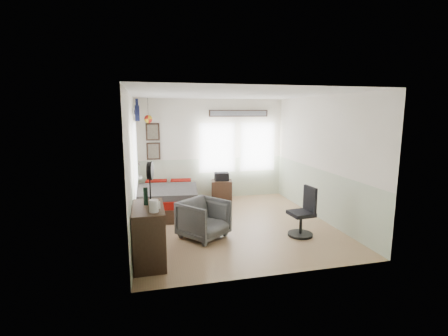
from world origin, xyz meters
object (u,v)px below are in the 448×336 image
Objects in this scene: nightstand at (222,190)px; task_chair at (303,216)px; bed at (167,199)px; armchair at (204,219)px; dresser at (149,234)px.

task_chair is at bearing -60.66° from nightstand.
bed is 1.89m from armchair.
dresser reaches higher than nightstand.
dresser is 1.26× the size of armchair.
dresser is at bearing -176.91° from task_chair.
task_chair reaches higher than nightstand.
task_chair is at bearing -34.68° from bed.
nightstand is (0.93, 2.51, -0.09)m from armchair.
nightstand is (1.95, 3.30, -0.18)m from dresser.
armchair is 2.68m from nightstand.
armchair reaches higher than bed.
task_chair is (2.43, -2.15, 0.09)m from bed.
task_chair is (1.88, -0.34, 0.03)m from armchair.
bed is at bearing 132.91° from task_chair.
dresser reaches higher than bed.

